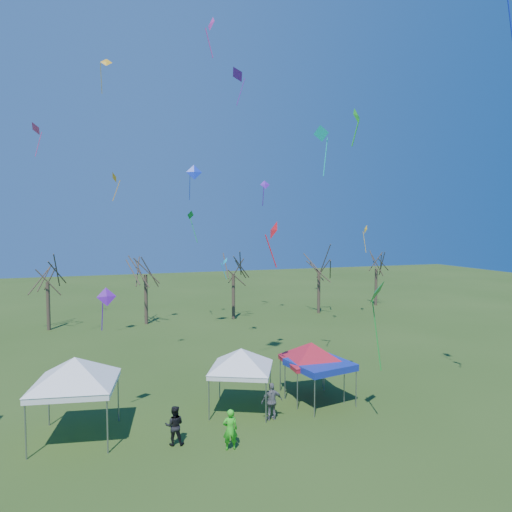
{
  "coord_description": "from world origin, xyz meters",
  "views": [
    {
      "loc": [
        -6.24,
        -18.9,
        9.24
      ],
      "look_at": [
        1.22,
        3.0,
        7.68
      ],
      "focal_mm": 32.0,
      "sensor_mm": 36.0,
      "label": 1
    }
  ],
  "objects": [
    {
      "name": "ground",
      "position": [
        0.0,
        0.0,
        0.0
      ],
      "size": [
        140.0,
        140.0,
        0.0
      ],
      "primitive_type": "plane",
      "color": "#2C4817",
      "rests_on": "ground"
    },
    {
      "name": "tree_1",
      "position": [
        -10.77,
        24.65,
        5.79
      ],
      "size": [
        3.42,
        3.42,
        7.54
      ],
      "color": "#3D2D21",
      "rests_on": "ground"
    },
    {
      "name": "tree_2",
      "position": [
        -2.37,
        24.38,
        6.29
      ],
      "size": [
        3.71,
        3.71,
        8.18
      ],
      "color": "#3D2D21",
      "rests_on": "ground"
    },
    {
      "name": "tree_3",
      "position": [
        6.03,
        24.04,
        6.08
      ],
      "size": [
        3.59,
        3.59,
        7.91
      ],
      "color": "#3D2D21",
      "rests_on": "ground"
    },
    {
      "name": "tree_4",
      "position": [
        15.36,
        24.0,
        6.06
      ],
      "size": [
        3.58,
        3.58,
        7.89
      ],
      "color": "#3D2D21",
      "rests_on": "ground"
    },
    {
      "name": "tree_5",
      "position": [
        23.72,
        26.07,
        5.73
      ],
      "size": [
        3.39,
        3.39,
        7.46
      ],
      "color": "#3D2D21",
      "rests_on": "ground"
    },
    {
      "name": "tent_white_west",
      "position": [
        -7.42,
        1.79,
        3.35
      ],
      "size": [
        4.63,
        4.63,
        4.15
      ],
      "rotation": [
        0.0,
        0.0,
        -0.17
      ],
      "color": "gray",
      "rests_on": "ground"
    },
    {
      "name": "tent_white_mid",
      "position": [
        0.24,
        2.41,
        2.92
      ],
      "size": [
        3.86,
        3.86,
        3.62
      ],
      "rotation": [
        0.0,
        0.0,
        -0.43
      ],
      "color": "gray",
      "rests_on": "ground"
    },
    {
      "name": "tent_red",
      "position": [
        4.28,
        2.81,
        2.8
      ],
      "size": [
        3.93,
        3.93,
        3.47
      ],
      "rotation": [
        0.0,
        0.0,
        -0.04
      ],
      "color": "gray",
      "rests_on": "ground"
    },
    {
      "name": "tent_blue",
      "position": [
        4.37,
        1.96,
        2.02
      ],
      "size": [
        3.26,
        3.26,
        2.2
      ],
      "rotation": [
        0.0,
        0.0,
        0.18
      ],
      "color": "gray",
      "rests_on": "ground"
    },
    {
      "name": "person_green",
      "position": [
        -1.37,
        -1.3,
        0.85
      ],
      "size": [
        0.66,
        0.48,
        1.7
      ],
      "primitive_type": "imported",
      "rotation": [
        0.0,
        0.0,
        3.02
      ],
      "color": "#30CE21",
      "rests_on": "ground"
    },
    {
      "name": "person_dark",
      "position": [
        -3.48,
        -0.14,
        0.83
      ],
      "size": [
        0.93,
        0.8,
        1.66
      ],
      "primitive_type": "imported",
      "rotation": [
        0.0,
        0.0,
        2.9
      ],
      "color": "black",
      "rests_on": "ground"
    },
    {
      "name": "person_grey",
      "position": [
        1.28,
        0.85,
        0.89
      ],
      "size": [
        1.06,
        0.48,
        1.78
      ],
      "primitive_type": "imported",
      "rotation": [
        0.0,
        0.0,
        3.1
      ],
      "color": "slate",
      "rests_on": "ground"
    },
    {
      "name": "kite_25",
      "position": [
        5.22,
        0.08,
        14.32
      ],
      "size": [
        0.82,
        0.71,
        1.83
      ],
      "rotation": [
        0.0,
        0.0,
        0.65
      ],
      "color": "green",
      "rests_on": "ground"
    },
    {
      "name": "kite_19",
      "position": [
        4.4,
        21.14,
        5.94
      ],
      "size": [
        0.6,
        0.83,
        2.06
      ],
      "rotation": [
        0.0,
        0.0,
        4.85
      ],
      "color": "#0D9CC7",
      "rests_on": "ground"
    },
    {
      "name": "kite_11",
      "position": [
        0.92,
        17.48,
        13.47
      ],
      "size": [
        1.31,
        0.76,
        2.83
      ],
      "rotation": [
        0.0,
        0.0,
        6.17
      ],
      "color": "#1331D1",
      "rests_on": "ground"
    },
    {
      "name": "kite_12",
      "position": [
        18.31,
        19.95,
        8.79
      ],
      "size": [
        0.5,
        0.93,
        2.79
      ],
      "rotation": [
        0.0,
        0.0,
        4.49
      ],
      "color": "yellow",
      "rests_on": "ground"
    },
    {
      "name": "kite_18",
      "position": [
        3.73,
        8.6,
        11.77
      ],
      "size": [
        0.65,
        0.37,
        1.65
      ],
      "rotation": [
        0.0,
        0.0,
        6.23
      ],
      "color": "#5819B2",
      "rests_on": "ground"
    },
    {
      "name": "kite_27",
      "position": [
        1.19,
        0.52,
        8.99
      ],
      "size": [
        0.59,
        0.88,
        2.18
      ],
      "rotation": [
        0.0,
        0.0,
        4.71
      ],
      "color": "red",
      "rests_on": "ground"
    },
    {
      "name": "kite_24",
      "position": [
        0.22,
        8.4,
        21.16
      ],
      "size": [
        0.55,
        0.92,
        2.31
      ],
      "rotation": [
        0.0,
        0.0,
        4.94
      ],
      "color": "#CC2D9C",
      "rests_on": "ground"
    },
    {
      "name": "kite_22",
      "position": [
        1.66,
        23.12,
        10.1
      ],
      "size": [
        1.1,
        1.04,
        3.01
      ],
      "rotation": [
        0.0,
        0.0,
        3.78
      ],
      "color": "green",
      "rests_on": "ground"
    },
    {
      "name": "kite_3",
      "position": [
        5.56,
        20.67,
        22.57
      ],
      "size": [
        1.39,
        1.71,
        3.51
      ],
      "rotation": [
        0.0,
        0.0,
        1.87
      ],
      "color": "purple",
      "rests_on": "ground"
    },
    {
      "name": "kite_26",
      "position": [
        -5.61,
        17.03,
        21.11
      ],
      "size": [
        0.91,
        0.8,
        2.57
      ],
      "rotation": [
        0.0,
        0.0,
        6.19
      ],
      "color": "gold",
      "rests_on": "ground"
    },
    {
      "name": "kite_13",
      "position": [
        -5.05,
        20.41,
        13.12
      ],
      "size": [
        0.76,
        1.01,
        2.41
      ],
      "rotation": [
        0.0,
        0.0,
        1.87
      ],
      "color": "orange",
      "rests_on": "ground"
    },
    {
      "name": "kite_5",
      "position": [
        5.29,
        -1.63,
        6.24
      ],
      "size": [
        1.45,
        1.44,
        4.2
      ],
      "rotation": [
        0.0,
        0.0,
        3.91
      ],
      "color": "green",
      "rests_on": "ground"
    },
    {
      "name": "kite_2",
      "position": [
        -11.27,
        24.6,
        17.48
      ],
      "size": [
        1.26,
        1.42,
        2.99
      ],
      "rotation": [
        0.0,
        0.0,
        2.13
      ],
      "color": "#DD317D",
      "rests_on": "ground"
    },
    {
      "name": "kite_17",
      "position": [
        6.25,
        5.73,
        14.6
      ],
      "size": [
        0.91,
        0.99,
        3.04
      ],
      "rotation": [
        0.0,
        0.0,
        2.27
      ],
      "color": "#0CBDAC",
      "rests_on": "ground"
    },
    {
      "name": "kite_1",
      "position": [
        -6.06,
        2.74,
        5.96
      ],
      "size": [
        0.92,
        0.5,
        2.0
      ],
      "rotation": [
        0.0,
        0.0,
        0.16
      ],
      "color": "#6318A8",
      "rests_on": "ground"
    }
  ]
}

